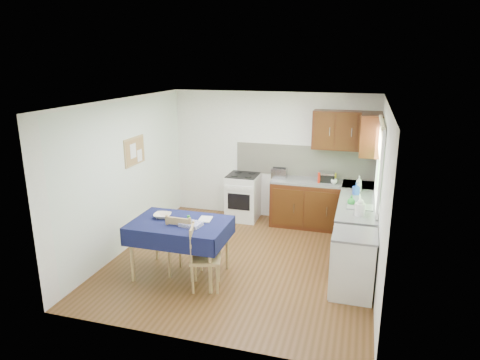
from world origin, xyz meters
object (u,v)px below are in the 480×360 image
(chair_near, at_px, (202,255))
(dish_rack, at_px, (360,206))
(sandwich_press, at_px, (327,177))
(kettle, at_px, (360,208))
(toaster, at_px, (279,173))
(dining_table, at_px, (180,229))
(chair_far, at_px, (183,243))

(chair_near, xyz_separation_m, dish_rack, (2.04, 1.44, 0.43))
(sandwich_press, bearing_deg, kettle, -69.46)
(dish_rack, relative_size, kettle, 1.59)
(toaster, relative_size, dish_rack, 0.74)
(dining_table, distance_m, kettle, 2.62)
(dining_table, bearing_deg, kettle, 22.57)
(dining_table, distance_m, chair_far, 0.22)
(chair_far, relative_size, dish_rack, 2.52)
(toaster, height_order, dish_rack, toaster)
(dining_table, relative_size, chair_far, 1.41)
(toaster, bearing_deg, kettle, -58.63)
(dish_rack, bearing_deg, kettle, -96.26)
(chair_far, distance_m, toaster, 2.70)
(chair_far, height_order, kettle, kettle)
(toaster, xyz_separation_m, sandwich_press, (0.88, 0.04, -0.02))
(sandwich_press, bearing_deg, chair_near, -116.74)
(dining_table, xyz_separation_m, chair_far, (0.05, -0.02, -0.22))
(dining_table, distance_m, dish_rack, 2.74)
(toaster, bearing_deg, sandwich_press, -8.77)
(chair_near, bearing_deg, sandwich_press, -42.39)
(toaster, bearing_deg, dish_rack, -51.94)
(chair_far, xyz_separation_m, sandwich_press, (1.79, 2.54, 0.47))
(sandwich_press, bearing_deg, chair_far, -125.08)
(toaster, distance_m, dish_rack, 2.00)
(chair_near, distance_m, kettle, 2.37)
(toaster, xyz_separation_m, kettle, (1.52, -1.66, 0.01))
(dining_table, xyz_separation_m, dish_rack, (2.47, 1.18, 0.19))
(kettle, bearing_deg, sandwich_press, 110.51)
(toaster, distance_m, sandwich_press, 0.89)
(dining_table, bearing_deg, toaster, 72.99)
(dining_table, distance_m, chair_near, 0.56)
(dining_table, height_order, chair_near, chair_near)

